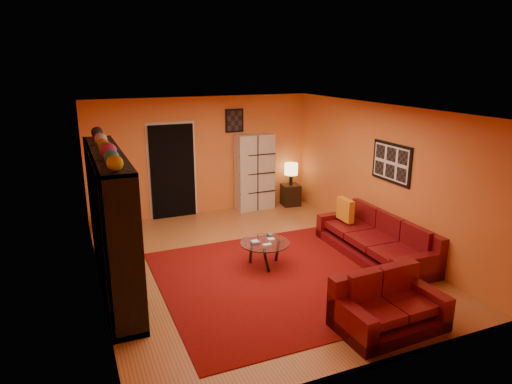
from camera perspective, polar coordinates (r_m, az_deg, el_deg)
name	(u,v)px	position (r m, az deg, el deg)	size (l,w,h in m)	color
floor	(255,263)	(7.88, -0.12, -8.85)	(6.00, 6.00, 0.00)	#955A2E
ceiling	(255,109)	(7.19, -0.13, 10.32)	(6.00, 6.00, 0.00)	white
wall_back	(203,156)	(10.19, -6.68, 4.48)	(6.00, 6.00, 0.00)	orange
wall_front	(366,261)	(4.96, 13.54, -8.35)	(6.00, 6.00, 0.00)	orange
wall_left	(94,208)	(6.90, -19.64, -1.90)	(6.00, 6.00, 0.00)	orange
wall_right	(380,175)	(8.68, 15.29, 2.01)	(6.00, 6.00, 0.00)	orange
rug	(278,279)	(7.34, 2.77, -10.78)	(3.60, 3.60, 0.01)	#5B0A0A
doorway	(172,172)	(10.04, -10.40, 2.52)	(0.95, 0.10, 2.04)	black
wall_art_right	(392,163)	(8.37, 16.59, 3.52)	(0.03, 1.00, 0.70)	black
wall_art_back	(234,121)	(10.28, -2.72, 8.91)	(0.42, 0.03, 0.52)	black
entertainment_unit	(111,222)	(6.99, -17.62, -3.65)	(0.45, 3.00, 2.10)	black
tv	(116,227)	(6.97, -17.13, -4.15)	(0.13, 0.96, 0.55)	black
sofa	(379,240)	(8.36, 15.12, -5.84)	(1.02, 2.42, 0.85)	#550B11
loveseat	(386,305)	(6.27, 15.89, -13.48)	(1.40, 0.88, 0.85)	#550B11
throw_pillow	(345,210)	(8.74, 11.10, -2.19)	(0.12, 0.42, 0.42)	orange
coffee_table	(265,245)	(7.63, 1.12, -6.64)	(0.83, 0.83, 0.42)	silver
storage_cabinet	(255,172)	(10.47, -0.18, 2.51)	(0.87, 0.39, 1.74)	beige
bowl_chair	(119,217)	(9.62, -16.78, -2.96)	(0.69, 0.69, 0.56)	black
side_table	(291,195)	(10.92, 4.34, -0.36)	(0.40, 0.40, 0.50)	black
table_lamp	(291,170)	(10.76, 4.41, 2.81)	(0.31, 0.31, 0.52)	black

